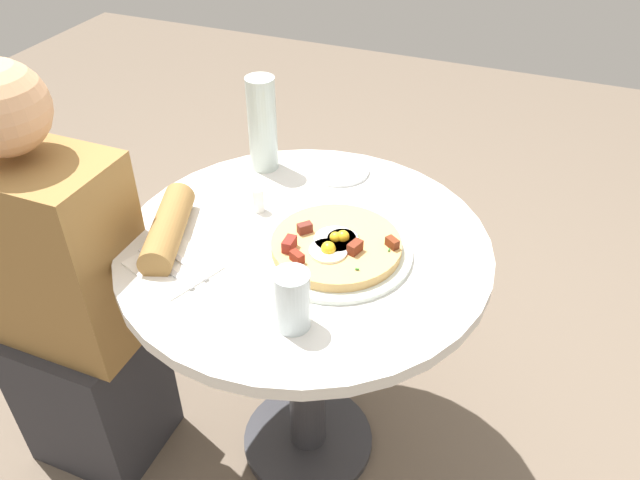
{
  "coord_description": "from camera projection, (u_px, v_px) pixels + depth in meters",
  "views": [
    {
      "loc": [
        0.44,
        -0.99,
        1.56
      ],
      "look_at": [
        0.04,
        -0.01,
        0.75
      ],
      "focal_mm": 35.16,
      "sensor_mm": 36.0,
      "label": 1
    }
  ],
  "objects": [
    {
      "name": "breakfast_pizza",
      "position": [
        336.0,
        245.0,
        1.32
      ],
      "size": [
        0.28,
        0.28,
        0.05
      ],
      "color": "tan",
      "rests_on": "pizza_plate"
    },
    {
      "name": "salt_shaker",
      "position": [
        258.0,
        200.0,
        1.44
      ],
      "size": [
        0.03,
        0.03,
        0.06
      ],
      "primitive_type": "cylinder",
      "color": "white",
      "rests_on": "dining_table"
    },
    {
      "name": "person_seated",
      "position": [
        70.0,
        311.0,
        1.51
      ],
      "size": [
        0.53,
        0.37,
        1.14
      ],
      "color": "#2D2D33",
      "rests_on": "ground_plane"
    },
    {
      "name": "napkin",
      "position": [
        173.0,
        265.0,
        1.3
      ],
      "size": [
        0.21,
        0.19,
        0.0
      ],
      "primitive_type": "cube",
      "rotation": [
        0.0,
        0.0,
        2.78
      ],
      "color": "white",
      "rests_on": "dining_table"
    },
    {
      "name": "dining_table",
      "position": [
        305.0,
        299.0,
        1.47
      ],
      "size": [
        0.82,
        0.82,
        0.73
      ],
      "color": "silver",
      "rests_on": "ground_plane"
    },
    {
      "name": "water_bottle",
      "position": [
        262.0,
        124.0,
        1.55
      ],
      "size": [
        0.07,
        0.07,
        0.24
      ],
      "primitive_type": "cylinder",
      "color": "silver",
      "rests_on": "dining_table"
    },
    {
      "name": "water_glass",
      "position": [
        292.0,
        300.0,
        1.13
      ],
      "size": [
        0.07,
        0.07,
        0.12
      ],
      "primitive_type": "cylinder",
      "color": "silver",
      "rests_on": "dining_table"
    },
    {
      "name": "pizza_plate",
      "position": [
        336.0,
        251.0,
        1.33
      ],
      "size": [
        0.32,
        0.32,
        0.01
      ],
      "primitive_type": "cylinder",
      "color": "silver",
      "rests_on": "dining_table"
    },
    {
      "name": "fork",
      "position": [
        180.0,
        260.0,
        1.31
      ],
      "size": [
        0.17,
        0.08,
        0.0
      ],
      "primitive_type": "cube",
      "rotation": [
        0.0,
        0.0,
        2.78
      ],
      "color": "silver",
      "rests_on": "napkin"
    },
    {
      "name": "bread_plate",
      "position": [
        339.0,
        170.0,
        1.6
      ],
      "size": [
        0.16,
        0.16,
        0.01
      ],
      "primitive_type": "cylinder",
      "color": "white",
      "rests_on": "dining_table"
    },
    {
      "name": "ground_plane",
      "position": [
        308.0,
        441.0,
        1.81
      ],
      "size": [
        6.0,
        6.0,
        0.0
      ],
      "primitive_type": "plane",
      "color": "#6B5B4C"
    },
    {
      "name": "knife",
      "position": [
        166.0,
        268.0,
        1.29
      ],
      "size": [
        0.17,
        0.08,
        0.0
      ],
      "primitive_type": "cube",
      "rotation": [
        0.0,
        0.0,
        2.78
      ],
      "color": "silver",
      "rests_on": "napkin"
    }
  ]
}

